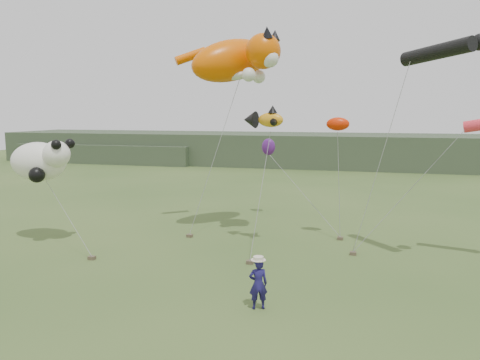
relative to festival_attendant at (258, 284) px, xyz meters
name	(u,v)px	position (x,y,z in m)	size (l,w,h in m)	color
ground	(251,295)	(-0.52, 1.12, -0.89)	(120.00, 120.00, 0.00)	#385123
headland	(308,150)	(-3.63, 45.81, 1.03)	(90.00, 13.00, 4.00)	#2D3D28
festival_attendant	(258,284)	(0.00, 0.00, 0.00)	(0.65, 0.43, 1.78)	#1A1551
sandbag_anchors	(246,249)	(-2.08, 6.65, -0.81)	(12.01, 6.67, 0.16)	brown
cat_kite	(238,59)	(-3.47, 10.12, 8.74)	(6.57, 5.46, 3.27)	#DC5800
fish_kite	(263,119)	(-1.54, 7.81, 5.53)	(2.27, 1.51, 1.14)	orange
tube_kites	(466,76)	(7.49, 7.20, 7.43)	(5.83, 3.05, 4.12)	black
panda_kite	(41,161)	(-12.84, 5.64, 3.37)	(3.60, 2.33, 2.24)	white
misc_kites	(299,137)	(-0.35, 12.48, 4.45)	(5.71, 5.49, 2.52)	red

